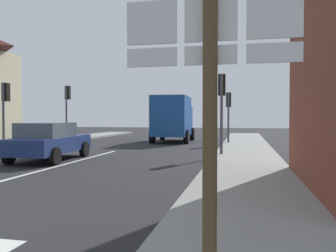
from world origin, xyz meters
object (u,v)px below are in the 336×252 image
(sedan_far, at_px, (49,141))
(traffic_light_near_right, at_px, (222,96))
(delivery_truck, at_px, (173,118))
(traffic_light_far_right, at_px, (229,106))
(route_sign_post, at_px, (210,84))
(traffic_light_far_left, at_px, (67,101))
(traffic_light_near_left, at_px, (5,101))

(sedan_far, xyz_separation_m, traffic_light_near_right, (6.51, 2.64, 1.83))
(delivery_truck, relative_size, traffic_light_far_right, 1.58)
(delivery_truck, distance_m, route_sign_post, 20.18)
(traffic_light_far_left, bearing_deg, sedan_far, -65.53)
(traffic_light_far_left, relative_size, traffic_light_near_left, 1.12)
(traffic_light_far_left, bearing_deg, delivery_truck, 14.65)
(traffic_light_far_left, bearing_deg, route_sign_post, -57.95)
(route_sign_post, relative_size, traffic_light_far_left, 0.85)
(delivery_truck, relative_size, route_sign_post, 1.58)
(delivery_truck, xyz_separation_m, traffic_light_near_left, (-6.85, -7.97, 0.85))
(route_sign_post, height_order, traffic_light_far_left, traffic_light_far_left)
(traffic_light_far_left, xyz_separation_m, traffic_light_far_right, (10.62, 0.49, -0.42))
(traffic_light_near_right, bearing_deg, traffic_light_near_left, 178.89)
(traffic_light_far_left, xyz_separation_m, traffic_light_near_right, (10.62, -6.39, -0.20))
(traffic_light_near_left, relative_size, traffic_light_far_right, 1.05)
(route_sign_post, height_order, traffic_light_near_left, traffic_light_near_left)
(traffic_light_near_right, bearing_deg, traffic_light_far_right, 90.00)
(sedan_far, height_order, traffic_light_near_left, traffic_light_near_left)
(traffic_light_near_right, bearing_deg, route_sign_post, -87.05)
(route_sign_post, bearing_deg, sedan_far, 128.64)
(sedan_far, relative_size, traffic_light_near_right, 1.23)
(traffic_light_near_left, xyz_separation_m, traffic_light_near_right, (10.62, -0.21, 0.10))
(traffic_light_near_right, xyz_separation_m, traffic_light_far_right, (0.00, 6.88, -0.22))
(delivery_truck, distance_m, traffic_light_far_left, 7.17)
(delivery_truck, relative_size, traffic_light_near_left, 1.50)
(sedan_far, xyz_separation_m, route_sign_post, (7.11, -8.89, 1.24))
(route_sign_post, distance_m, traffic_light_near_right, 11.55)
(delivery_truck, distance_m, traffic_light_near_right, 9.06)
(sedan_far, bearing_deg, traffic_light_near_right, 22.05)
(route_sign_post, bearing_deg, traffic_light_far_right, 91.85)
(sedan_far, distance_m, traffic_light_near_right, 7.26)
(traffic_light_far_right, bearing_deg, traffic_light_near_right, -90.00)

